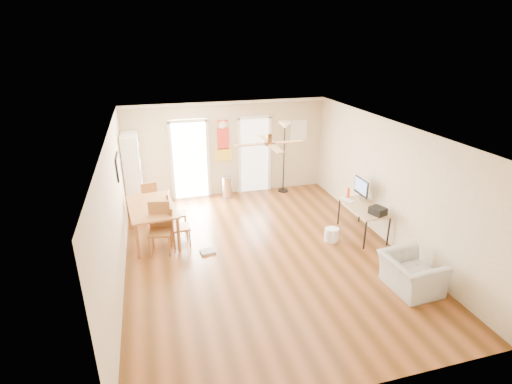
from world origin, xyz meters
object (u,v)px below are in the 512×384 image
object	(u,v)px
dining_chair_far	(149,199)
trash_can	(227,187)
bookshelf	(133,173)
wastebasket_b	(333,235)
wastebasket_a	(330,235)
printer	(378,211)
torchiere_lamp	(284,157)
dining_chair_right_b	(180,225)
dining_chair_near	(159,229)
computer_desk	(362,221)
armchair	(411,274)
dining_chair_right_a	(177,211)
dining_table	(153,222)

from	to	relation	value
dining_chair_far	trash_can	bearing A→B (deg)	-173.70
bookshelf	wastebasket_b	size ratio (longest dim) A/B	6.50
wastebasket_a	trash_can	bearing A→B (deg)	118.92
printer	trash_can	bearing A→B (deg)	108.87
dining_chair_far	wastebasket_b	xyz separation A→B (m)	(3.82, -2.41, -0.31)
trash_can	torchiere_lamp	bearing A→B (deg)	1.40
bookshelf	wastebasket_b	world-z (taller)	bookshelf
dining_chair_right_b	dining_chair_near	distance (m)	0.49
computer_desk	armchair	world-z (taller)	computer_desk
dining_chair_right_b	armchair	distance (m)	4.62
wastebasket_a	armchair	xyz separation A→B (m)	(0.59, -1.98, 0.17)
dining_chair_near	dining_chair_far	bearing A→B (deg)	104.80
dining_chair_right_a	wastebasket_a	world-z (taller)	dining_chair_right_a
printer	armchair	size ratio (longest dim) A/B	0.32
dining_chair_near	dining_chair_right_b	bearing A→B (deg)	35.73
printer	wastebasket_a	size ratio (longest dim) A/B	1.05
dining_chair_right_a	torchiere_lamp	distance (m)	3.59
dining_chair_right_a	dining_table	bearing A→B (deg)	121.99
dining_chair_near	dining_chair_far	xyz separation A→B (m)	(-0.18, 1.89, -0.07)
printer	armchair	distance (m)	1.72
trash_can	computer_desk	size ratio (longest dim) A/B	0.47
dining_chair_right_b	armchair	size ratio (longest dim) A/B	0.96
printer	wastebasket_a	distance (m)	1.13
computer_desk	wastebasket_a	size ratio (longest dim) A/B	4.34
dining_chair_right_b	printer	bearing A→B (deg)	-107.58
dining_chair_right_b	torchiere_lamp	distance (m)	3.97
dining_table	dining_chair_right_b	bearing A→B (deg)	-38.62
dining_chair_far	printer	world-z (taller)	dining_chair_far
bookshelf	computer_desk	bearing A→B (deg)	-35.90
trash_can	wastebasket_a	distance (m)	3.46
wastebasket_a	bookshelf	bearing A→B (deg)	144.94
bookshelf	wastebasket_a	xyz separation A→B (m)	(4.09, -2.87, -0.85)
computer_desk	armchair	bearing A→B (deg)	-96.37
bookshelf	wastebasket_a	world-z (taller)	bookshelf
computer_desk	dining_chair_far	bearing A→B (deg)	153.45
bookshelf	wastebasket_a	bearing A→B (deg)	-41.45
wastebasket_b	armchair	xyz separation A→B (m)	(0.54, -1.96, 0.16)
dining_chair_right_a	trash_can	distance (m)	2.20
dining_chair_right_a	torchiere_lamp	world-z (taller)	torchiere_lamp
dining_chair_near	wastebasket_a	xyz separation A→B (m)	(3.59, -0.50, -0.38)
trash_can	wastebasket_a	world-z (taller)	trash_can
dining_chair_near	wastebasket_b	bearing A→B (deg)	1.35
wastebasket_b	wastebasket_a	bearing A→B (deg)	155.61
bookshelf	trash_can	xyz separation A→B (m)	(2.42, 0.16, -0.69)
dining_table	computer_desk	bearing A→B (deg)	-13.12
dining_chair_right_b	torchiere_lamp	world-z (taller)	torchiere_lamp
torchiere_lamp	wastebasket_a	bearing A→B (deg)	-89.61
computer_desk	printer	xyz separation A→B (m)	(0.07, -0.43, 0.42)
printer	dining_chair_near	bearing A→B (deg)	151.05
computer_desk	dining_chair_near	bearing A→B (deg)	174.78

